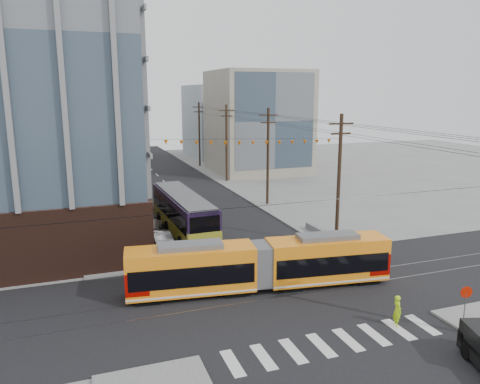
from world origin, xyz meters
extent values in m
plane|color=slate|center=(0.00, 0.00, 0.00)|extent=(160.00, 160.00, 0.00)
cube|color=#8C99A5|center=(-17.00, 52.00, 9.00)|extent=(18.00, 16.00, 18.00)
cube|color=gray|center=(16.00, 48.00, 8.00)|extent=(14.00, 14.00, 16.00)
cube|color=gray|center=(-14.00, 72.00, 10.00)|extent=(16.00, 18.00, 20.00)
cube|color=#8C99A5|center=(18.00, 68.00, 7.00)|extent=(16.00, 16.00, 14.00)
cylinder|color=black|center=(8.50, 56.00, 5.50)|extent=(0.30, 0.30, 11.00)
imported|color=silver|center=(-5.77, 15.44, 0.71)|extent=(1.74, 4.37, 1.42)
imported|color=beige|center=(-5.82, 19.77, 0.64)|extent=(2.95, 4.71, 1.27)
imported|color=slate|center=(-5.93, 26.05, 0.66)|extent=(3.90, 5.22, 1.32)
imported|color=#BEF416|center=(4.17, -2.56, 0.89)|extent=(0.55, 0.72, 1.79)
cube|color=#585860|center=(8.30, 13.80, 0.37)|extent=(0.89, 3.70, 0.74)
camera|label=1|loc=(-12.05, -22.07, 12.71)|focal=35.00mm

